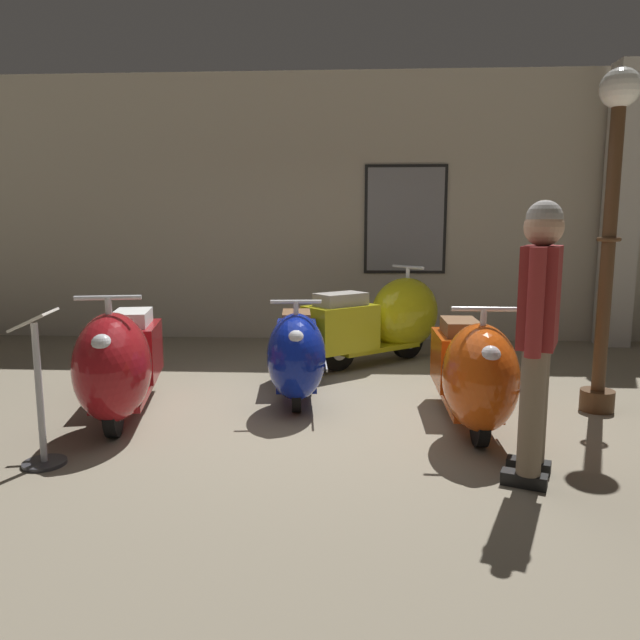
% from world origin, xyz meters
% --- Properties ---
extents(ground_plane, '(60.00, 60.00, 0.00)m').
position_xyz_m(ground_plane, '(0.00, 0.00, 0.00)').
color(ground_plane, gray).
extents(showroom_back_wall, '(18.00, 0.63, 3.60)m').
position_xyz_m(showroom_back_wall, '(0.13, 3.53, 1.80)').
color(showroom_back_wall, '#BCB29E').
rests_on(showroom_back_wall, ground).
extents(scooter_0, '(0.82, 1.80, 1.06)m').
position_xyz_m(scooter_0, '(-1.54, -0.26, 0.49)').
color(scooter_0, black).
rests_on(scooter_0, ground).
extents(scooter_1, '(0.59, 1.60, 0.96)m').
position_xyz_m(scooter_1, '(-0.19, 0.39, 0.44)').
color(scooter_1, black).
rests_on(scooter_1, ground).
extents(scooter_2, '(1.73, 1.55, 1.11)m').
position_xyz_m(scooter_2, '(0.70, 2.01, 0.51)').
color(scooter_2, black).
rests_on(scooter_2, ground).
extents(scooter_3, '(0.54, 1.65, 1.01)m').
position_xyz_m(scooter_3, '(1.23, -0.33, 0.46)').
color(scooter_3, black).
rests_on(scooter_3, ground).
extents(lamppost, '(0.31, 0.31, 2.80)m').
position_xyz_m(lamppost, '(2.40, 0.25, 1.64)').
color(lamppost, '#472D19').
rests_on(lamppost, ground).
extents(visitor_0, '(0.38, 0.54, 1.71)m').
position_xyz_m(visitor_0, '(1.42, -1.22, 0.99)').
color(visitor_0, black).
rests_on(visitor_0, ground).
extents(info_stanchion, '(0.28, 0.35, 1.03)m').
position_xyz_m(info_stanchion, '(-1.72, -1.16, 0.43)').
color(info_stanchion, '#333338').
rests_on(info_stanchion, ground).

